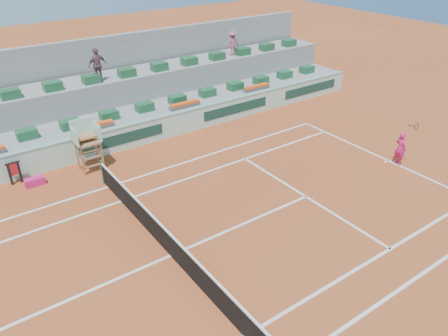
{
  "coord_description": "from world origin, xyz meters",
  "views": [
    {
      "loc": [
        -5.19,
        -10.46,
        9.82
      ],
      "look_at": [
        4.0,
        2.5,
        1.0
      ],
      "focal_mm": 35.0,
      "sensor_mm": 36.0,
      "label": 1
    }
  ],
  "objects": [
    {
      "name": "advertising_hoarding",
      "position": [
        0.02,
        8.5,
        0.63
      ],
      "size": [
        36.0,
        0.34,
        1.26
      ],
      "color": "#ACD8C3",
      "rests_on": "ground"
    },
    {
      "name": "court_lines",
      "position": [
        0.0,
        0.0,
        0.01
      ],
      "size": [
        23.89,
        11.09,
        0.01
      ],
      "color": "silver",
      "rests_on": "ground"
    },
    {
      "name": "seat_row_lower",
      "position": [
        0.0,
        9.8,
        1.42
      ],
      "size": [
        32.9,
        0.6,
        0.44
      ],
      "color": "#1B532E",
      "rests_on": "seating_tier_lower"
    },
    {
      "name": "umpire_chair",
      "position": [
        0.0,
        7.5,
        1.54
      ],
      "size": [
        1.1,
        0.9,
        2.4
      ],
      "color": "#906036",
      "rests_on": "ground"
    },
    {
      "name": "spectator_right",
      "position": [
        11.38,
        11.98,
        3.35
      ],
      "size": [
        1.05,
        0.7,
        1.51
      ],
      "primitive_type": "imported",
      "rotation": [
        0.0,
        0.0,
        2.99
      ],
      "color": "#9D4E5D",
      "rests_on": "seating_tier_upper"
    },
    {
      "name": "spectator_mid",
      "position": [
        2.44,
        11.72,
        3.48
      ],
      "size": [
        1.09,
        0.6,
        1.76
      ],
      "primitive_type": "imported",
      "rotation": [
        0.0,
        0.0,
        3.31
      ],
      "color": "#6A4755",
      "rests_on": "seating_tier_upper"
    },
    {
      "name": "player_bag",
      "position": [
        -2.51,
        7.45,
        0.18
      ],
      "size": [
        0.81,
        0.36,
        0.36
      ],
      "primitive_type": "cube",
      "color": "#D41B69",
      "rests_on": "ground"
    },
    {
      "name": "towel_rack",
      "position": [
        -3.11,
        8.08,
        0.6
      ],
      "size": [
        0.6,
        0.1,
        1.03
      ],
      "color": "black",
      "rests_on": "ground"
    },
    {
      "name": "seating_tier_upper",
      "position": [
        0.0,
        12.3,
        1.3
      ],
      "size": [
        36.0,
        2.4,
        2.6
      ],
      "primitive_type": "cube",
      "color": "gray",
      "rests_on": "ground"
    },
    {
      "name": "seat_row_upper",
      "position": [
        0.0,
        11.7,
        2.82
      ],
      "size": [
        32.9,
        0.6,
        0.44
      ],
      "color": "#1B532E",
      "rests_on": "seating_tier_upper"
    },
    {
      "name": "seating_tier_lower",
      "position": [
        0.0,
        10.7,
        0.6
      ],
      "size": [
        36.0,
        4.0,
        1.2
      ],
      "primitive_type": "cube",
      "color": "gray",
      "rests_on": "ground"
    },
    {
      "name": "tennis_player",
      "position": [
        11.95,
        -0.43,
        0.82
      ],
      "size": [
        0.46,
        0.88,
        2.28
      ],
      "color": "#D41B69",
      "rests_on": "ground"
    },
    {
      "name": "tennis_net",
      "position": [
        0.0,
        0.0,
        0.53
      ],
      "size": [
        0.1,
        11.97,
        1.1
      ],
      "color": "black",
      "rests_on": "ground"
    },
    {
      "name": "flower_planters",
      "position": [
        -1.5,
        9.0,
        1.33
      ],
      "size": [
        26.8,
        0.36,
        0.28
      ],
      "color": "#505050",
      "rests_on": "seating_tier_lower"
    },
    {
      "name": "ground",
      "position": [
        0.0,
        0.0,
        0.0
      ],
      "size": [
        90.0,
        90.0,
        0.0
      ],
      "primitive_type": "plane",
      "color": "#933E1C",
      "rests_on": "ground"
    },
    {
      "name": "stadium_back_wall",
      "position": [
        0.0,
        13.9,
        2.2
      ],
      "size": [
        36.0,
        0.4,
        4.4
      ],
      "primitive_type": "cube",
      "color": "gray",
      "rests_on": "ground"
    }
  ]
}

